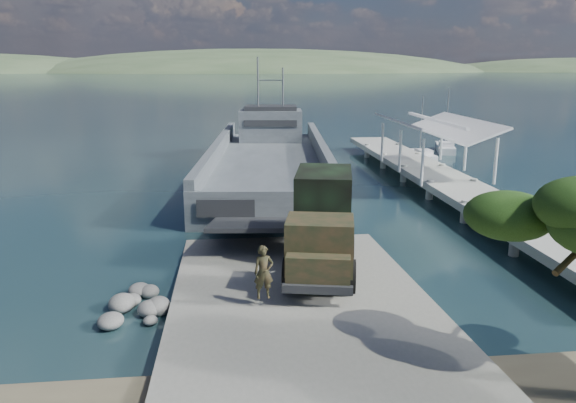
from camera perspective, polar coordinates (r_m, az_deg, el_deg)
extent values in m
plane|color=#173238|center=(23.32, 0.95, -9.79)|extent=(1400.00, 1400.00, 0.00)
cube|color=gray|center=(22.31, 1.28, -10.23)|extent=(10.00, 18.00, 0.50)
cube|color=#A9AAA0|center=(43.03, 15.30, 2.21)|extent=(4.00, 44.00, 0.50)
cube|color=#485055|center=(46.91, -1.89, 2.97)|extent=(11.92, 31.36, 2.55)
cube|color=#485055|center=(46.84, -7.19, 5.21)|extent=(3.37, 30.59, 1.33)
cube|color=#485055|center=(46.72, 3.39, 5.27)|extent=(3.37, 30.59, 1.33)
cube|color=#485055|center=(31.94, -2.26, -1.24)|extent=(9.20, 1.24, 2.66)
cube|color=#485055|center=(56.60, -1.77, 7.74)|extent=(6.48, 4.62, 3.07)
cube|color=#25272A|center=(56.44, -1.79, 9.50)|extent=(5.38, 3.72, 0.41)
cylinder|color=gray|center=(56.33, -3.08, 11.87)|extent=(0.16, 0.16, 5.11)
cylinder|color=gray|center=(56.32, -0.53, 11.37)|extent=(0.16, 0.16, 4.09)
cylinder|color=black|center=(22.55, 0.11, -7.39)|extent=(0.74, 1.43, 1.36)
cylinder|color=black|center=(22.47, 6.28, -7.56)|extent=(0.74, 1.43, 1.36)
cylinder|color=black|center=(25.88, 0.84, -4.54)|extent=(0.74, 1.43, 1.36)
cylinder|color=black|center=(25.82, 6.19, -4.68)|extent=(0.74, 1.43, 1.36)
cylinder|color=black|center=(27.87, 1.19, -3.18)|extent=(0.74, 1.43, 1.36)
cylinder|color=black|center=(27.80, 6.14, -3.30)|extent=(0.74, 1.43, 1.36)
cube|color=black|center=(25.18, 3.47, -4.73)|extent=(3.86, 8.25, 0.26)
cube|color=black|center=(22.15, 3.24, -4.37)|extent=(2.98, 2.58, 2.09)
cube|color=black|center=(21.15, 3.08, -6.78)|extent=(2.54, 1.41, 1.05)
cube|color=black|center=(26.46, 3.59, -2.97)|extent=(3.53, 5.24, 0.37)
cube|color=black|center=(26.26, 3.66, 0.33)|extent=(3.26, 4.40, 2.61)
cube|color=#25272A|center=(20.90, 3.00, -8.89)|extent=(2.61, 0.79, 0.31)
imported|color=black|center=(20.93, -2.47, -8.18)|extent=(0.79, 0.58, 2.02)
cube|color=white|center=(57.73, 13.23, 4.47)|extent=(1.86, 5.33, 0.86)
cube|color=white|center=(56.77, 13.64, 4.87)|extent=(1.43, 1.61, 0.57)
cylinder|color=gray|center=(57.32, 13.41, 7.52)|extent=(0.10, 0.10, 5.72)
cube|color=white|center=(63.28, 15.66, 5.15)|extent=(3.20, 5.99, 0.94)
cube|color=white|center=(62.16, 15.78, 5.57)|extent=(1.87, 2.01, 0.63)
cylinder|color=gray|center=(62.88, 15.86, 8.21)|extent=(0.10, 0.10, 6.27)
ellipsoid|color=#19350E|center=(17.65, 21.49, -1.32)|extent=(2.52, 2.52, 1.44)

